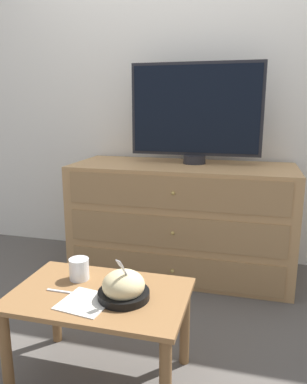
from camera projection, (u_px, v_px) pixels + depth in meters
The scene contains 9 objects.
ground_plane at pixel (183, 253), 2.95m from camera, with size 12.00×12.00×0.00m, color #56514C.
wall_back at pixel (187, 82), 2.68m from camera, with size 12.00×0.05×2.60m.
dresser at pixel (181, 219), 2.55m from camera, with size 1.46×0.59×0.75m.
tv at pixel (196, 112), 2.45m from camera, with size 0.87×0.15×0.66m.
coffee_table at pixel (100, 309), 1.52m from camera, with size 0.71×0.46×0.40m.
takeout_bowl at pixel (124, 288), 1.45m from camera, with size 0.20×0.20×0.18m.
drink_cup at pixel (79, 270), 1.62m from camera, with size 0.09×0.09×0.09m.
napkin at pixel (86, 302), 1.43m from camera, with size 0.21×0.21×0.00m.
knife at pixel (69, 293), 1.50m from camera, with size 0.20×0.01×0.01m.
Camera 1 is at (0.48, -2.73, 1.14)m, focal length 35.00 mm.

